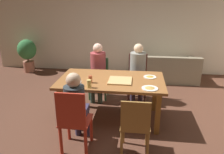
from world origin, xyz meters
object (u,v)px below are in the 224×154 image
at_px(person_0, 138,69).
at_px(couch, 164,70).
at_px(person_1, 76,104).
at_px(pizza_box_0, 120,81).
at_px(plate_0, 75,82).
at_px(chair_0, 137,76).
at_px(dining_table, 111,84).
at_px(chair_2, 99,75).
at_px(chair_1, 74,121).
at_px(potted_plant, 27,52).
at_px(drinking_glass_1, 90,79).
at_px(plate_2, 150,77).
at_px(drinking_glass_0, 89,84).
at_px(plate_1, 150,88).
at_px(chair_3, 135,125).
at_px(person_2, 98,67).

xyz_separation_m(person_0, couch, (0.71, 1.39, -0.46)).
bearing_deg(person_1, pizza_box_0, 53.83).
bearing_deg(plate_0, chair_0, 48.78).
distance_m(dining_table, chair_2, 1.06).
bearing_deg(chair_1, potted_plant, 125.10).
bearing_deg(drinking_glass_1, person_0, 53.16).
bearing_deg(couch, drinking_glass_1, -121.38).
xyz_separation_m(plate_2, drinking_glass_0, (-0.98, -0.61, 0.05)).
distance_m(chair_0, chair_1, 2.15).
relative_size(chair_0, drinking_glass_1, 7.96).
height_order(drinking_glass_0, potted_plant, potted_plant).
distance_m(plate_0, plate_1, 1.25).
bearing_deg(chair_3, couch, 77.62).
bearing_deg(chair_0, plate_2, -73.92).
xyz_separation_m(pizza_box_0, plate_1, (0.49, -0.27, -0.00)).
relative_size(pizza_box_0, potted_plant, 0.40).
distance_m(person_1, drinking_glass_1, 0.66).
relative_size(plate_0, plate_2, 0.96).
bearing_deg(potted_plant, person_1, -53.63).
bearing_deg(drinking_glass_1, dining_table, 32.83).
distance_m(person_0, couch, 1.63).
relative_size(person_1, couch, 0.66).
distance_m(chair_2, drinking_glass_0, 1.44).
distance_m(chair_2, drinking_glass_1, 1.23).
distance_m(plate_1, plate_2, 0.54).
height_order(person_1, plate_1, person_1).
bearing_deg(potted_plant, chair_3, -46.44).
distance_m(pizza_box_0, plate_1, 0.56).
height_order(dining_table, person_0, person_0).
relative_size(dining_table, couch, 1.04).
bearing_deg(chair_0, plate_0, -131.22).
distance_m(person_1, plate_0, 0.66).
height_order(chair_3, plate_0, chair_3).
height_order(chair_1, drinking_glass_0, chair_1).
bearing_deg(chair_0, person_2, -171.14).
relative_size(pizza_box_0, plate_0, 1.81).
relative_size(dining_table, potted_plant, 1.87).
bearing_deg(potted_plant, person_0, -26.31).
relative_size(chair_1, pizza_box_0, 2.46).
bearing_deg(chair_2, plate_0, -99.25).
relative_size(person_0, plate_2, 5.49).
bearing_deg(chair_3, drinking_glass_0, 142.77).
height_order(dining_table, pizza_box_0, pizza_box_0).
bearing_deg(chair_2, plate_1, -51.57).
bearing_deg(chair_2, chair_1, -90.00).
xyz_separation_m(dining_table, potted_plant, (-2.82, 2.45, -0.08)).
relative_size(chair_0, person_1, 0.84).
relative_size(plate_0, drinking_glass_0, 1.68).
xyz_separation_m(chair_3, drinking_glass_1, (-0.78, 0.79, 0.33)).
relative_size(person_0, plate_1, 4.81).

